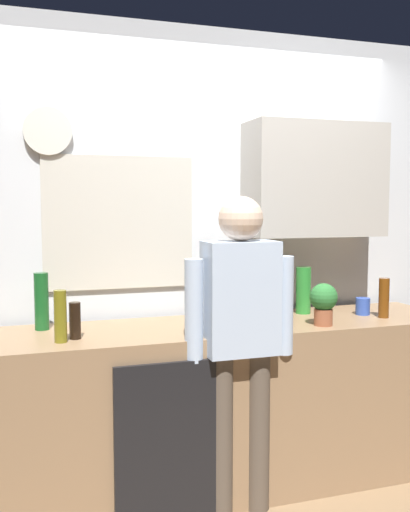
# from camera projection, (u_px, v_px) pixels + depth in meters

# --- Properties ---
(ground_plane) EXTENTS (8.00, 8.00, 0.00)m
(ground_plane) POSITION_uv_depth(u_px,v_px,m) (239.00, 511.00, 2.93)
(ground_plane) COLOR #8C6D4C
(kitchen_counter) EXTENTS (2.75, 0.64, 0.91)m
(kitchen_counter) POSITION_uv_depth(u_px,v_px,m) (220.00, 405.00, 3.17)
(kitchen_counter) COLOR #937251
(kitchen_counter) RESTS_ON ground_plane
(dishwasher_panel) EXTENTS (0.56, 0.02, 0.81)m
(dishwasher_panel) POSITION_uv_depth(u_px,v_px,m) (172.00, 446.00, 2.75)
(dishwasher_panel) COLOR black
(dishwasher_panel) RESTS_ON ground_plane
(back_wall_assembly) EXTENTS (4.35, 0.42, 2.60)m
(back_wall_assembly) POSITION_uv_depth(u_px,v_px,m) (211.00, 237.00, 3.49)
(back_wall_assembly) COLOR silver
(back_wall_assembly) RESTS_ON ground_plane
(coffee_maker) EXTENTS (0.20, 0.20, 0.33)m
(coffee_maker) POSITION_uv_depth(u_px,v_px,m) (242.00, 293.00, 3.30)
(coffee_maker) COLOR black
(coffee_maker) RESTS_ON kitchen_counter
(bottle_red_vinegar) EXTENTS (0.06, 0.06, 0.22)m
(bottle_red_vinegar) POSITION_uv_depth(u_px,v_px,m) (284.00, 297.00, 3.37)
(bottle_red_vinegar) COLOR maroon
(bottle_red_vinegar) RESTS_ON kitchen_counter
(bottle_amber_beer) EXTENTS (0.06, 0.06, 0.23)m
(bottle_amber_beer) POSITION_uv_depth(u_px,v_px,m) (384.00, 298.00, 3.31)
(bottle_amber_beer) COLOR brown
(bottle_amber_beer) RESTS_ON kitchen_counter
(bottle_olive_oil) EXTENTS (0.06, 0.06, 0.25)m
(bottle_olive_oil) POSITION_uv_depth(u_px,v_px,m) (60.00, 316.00, 2.72)
(bottle_olive_oil) COLOR olive
(bottle_olive_oil) RESTS_ON kitchen_counter
(bottle_clear_soda) EXTENTS (0.09, 0.09, 0.28)m
(bottle_clear_soda) POSITION_uv_depth(u_px,v_px,m) (303.00, 290.00, 3.44)
(bottle_clear_soda) COLOR #2D8C33
(bottle_clear_soda) RESTS_ON kitchen_counter
(bottle_dark_sauce) EXTENTS (0.06, 0.06, 0.18)m
(bottle_dark_sauce) POSITION_uv_depth(u_px,v_px,m) (75.00, 321.00, 2.79)
(bottle_dark_sauce) COLOR black
(bottle_dark_sauce) RESTS_ON kitchen_counter
(bottle_green_wine) EXTENTS (0.07, 0.07, 0.30)m
(bottle_green_wine) POSITION_uv_depth(u_px,v_px,m) (42.00, 301.00, 2.99)
(bottle_green_wine) COLOR #195923
(bottle_green_wine) RESTS_ON kitchen_counter
(cup_blue_mug) EXTENTS (0.08, 0.08, 0.10)m
(cup_blue_mug) POSITION_uv_depth(u_px,v_px,m) (363.00, 306.00, 3.41)
(cup_blue_mug) COLOR #3351B2
(cup_blue_mug) RESTS_ON kitchen_counter
(potted_plant) EXTENTS (0.15, 0.15, 0.23)m
(potted_plant) POSITION_uv_depth(u_px,v_px,m) (324.00, 301.00, 3.10)
(potted_plant) COLOR #9E5638
(potted_plant) RESTS_ON kitchen_counter
(dish_soap) EXTENTS (0.06, 0.06, 0.18)m
(dish_soap) POSITION_uv_depth(u_px,v_px,m) (246.00, 313.00, 3.05)
(dish_soap) COLOR green
(dish_soap) RESTS_ON kitchen_counter
(person_at_sink) EXTENTS (0.57, 0.22, 1.60)m
(person_at_sink) POSITION_uv_depth(u_px,v_px,m) (240.00, 328.00, 2.84)
(person_at_sink) COLOR brown
(person_at_sink) RESTS_ON ground_plane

